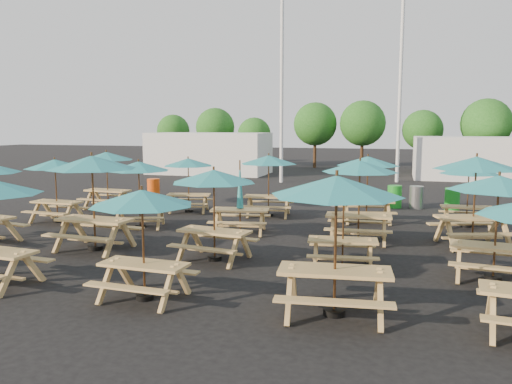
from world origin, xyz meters
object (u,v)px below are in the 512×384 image
(waste_bin_1, at_px, (337,195))
(picnic_unit_13, at_px, (344,193))
(picnic_unit_2, at_px, (55,167))
(picnic_unit_10, at_px, (240,203))
(waste_bin_3, at_px, (416,197))
(picnic_unit_5, at_px, (92,168))
(picnic_unit_12, at_px, (337,193))
(picnic_unit_7, at_px, (188,165))
(picnic_unit_18, at_px, (476,168))
(waste_bin_0, at_px, (154,189))
(picnic_unit_8, at_px, (142,204))
(picnic_unit_9, at_px, (214,181))
(picnic_unit_17, at_px, (499,189))
(picnic_unit_3, at_px, (106,159))
(waste_bin_2, at_px, (395,197))
(picnic_unit_19, at_px, (469,173))
(picnic_unit_6, at_px, (139,170))
(picnic_unit_14, at_px, (360,171))
(picnic_unit_15, at_px, (368,165))
(picnic_unit_11, at_px, (269,163))
(waste_bin_4, at_px, (452,200))

(waste_bin_1, bearing_deg, picnic_unit_13, -82.63)
(picnic_unit_2, distance_m, waste_bin_1, 10.82)
(picnic_unit_10, bearing_deg, picnic_unit_2, 171.36)
(picnic_unit_2, distance_m, waste_bin_3, 13.57)
(picnic_unit_5, xyz_separation_m, picnic_unit_12, (6.68, -2.91, -0.05))
(picnic_unit_7, height_order, waste_bin_3, picnic_unit_7)
(picnic_unit_18, height_order, waste_bin_0, picnic_unit_18)
(picnic_unit_12, distance_m, picnic_unit_18, 6.76)
(picnic_unit_8, xyz_separation_m, picnic_unit_18, (6.58, 6.23, 0.31))
(picnic_unit_9, xyz_separation_m, picnic_unit_17, (6.29, 0.09, 0.02))
(picnic_unit_10, height_order, picnic_unit_18, picnic_unit_18)
(picnic_unit_3, relative_size, waste_bin_2, 2.54)
(picnic_unit_12, xyz_separation_m, waste_bin_2, (0.94, 12.24, -1.69))
(picnic_unit_18, distance_m, picnic_unit_19, 2.80)
(picnic_unit_6, height_order, picnic_unit_7, picnic_unit_6)
(picnic_unit_2, xyz_separation_m, waste_bin_1, (8.81, 6.12, -1.43))
(picnic_unit_3, xyz_separation_m, picnic_unit_14, (10.00, -3.07, 0.05))
(picnic_unit_7, bearing_deg, picnic_unit_15, -14.99)
(picnic_unit_9, distance_m, waste_bin_2, 10.43)
(picnic_unit_13, bearing_deg, picnic_unit_6, 150.54)
(waste_bin_1, relative_size, waste_bin_3, 1.00)
(picnic_unit_14, height_order, picnic_unit_19, picnic_unit_14)
(picnic_unit_15, relative_size, waste_bin_2, 2.73)
(picnic_unit_14, bearing_deg, picnic_unit_12, -92.61)
(picnic_unit_6, bearing_deg, picnic_unit_14, -17.78)
(picnic_unit_17, distance_m, picnic_unit_19, 5.92)
(picnic_unit_10, distance_m, waste_bin_0, 8.50)
(picnic_unit_17, bearing_deg, picnic_unit_2, 174.08)
(picnic_unit_2, height_order, picnic_unit_7, picnic_unit_2)
(picnic_unit_8, xyz_separation_m, picnic_unit_11, (0.08, 9.19, 0.10))
(picnic_unit_3, xyz_separation_m, picnic_unit_5, (3.34, -5.93, 0.22))
(waste_bin_1, bearing_deg, picnic_unit_17, -64.45)
(waste_bin_3, bearing_deg, picnic_unit_2, -152.09)
(picnic_unit_14, bearing_deg, picnic_unit_11, 134.16)
(picnic_unit_2, bearing_deg, picnic_unit_8, -40.60)
(picnic_unit_18, relative_size, waste_bin_3, 3.17)
(picnic_unit_9, bearing_deg, picnic_unit_13, 11.59)
(picnic_unit_3, height_order, waste_bin_0, picnic_unit_3)
(picnic_unit_6, distance_m, picnic_unit_12, 9.14)
(picnic_unit_11, distance_m, picnic_unit_18, 7.15)
(picnic_unit_2, height_order, picnic_unit_3, picnic_unit_3)
(picnic_unit_10, relative_size, waste_bin_2, 2.50)
(picnic_unit_5, relative_size, picnic_unit_14, 1.08)
(picnic_unit_13, xyz_separation_m, waste_bin_4, (3.25, 8.95, -1.31))
(picnic_unit_18, distance_m, waste_bin_1, 7.62)
(picnic_unit_5, bearing_deg, picnic_unit_9, 1.43)
(picnic_unit_14, distance_m, picnic_unit_18, 3.06)
(waste_bin_3, bearing_deg, waste_bin_0, -178.50)
(picnic_unit_6, relative_size, waste_bin_1, 2.76)
(picnic_unit_3, distance_m, waste_bin_3, 12.36)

